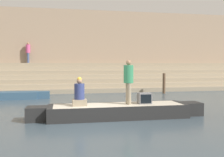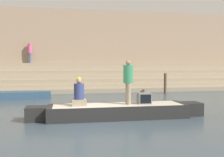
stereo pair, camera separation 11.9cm
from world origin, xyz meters
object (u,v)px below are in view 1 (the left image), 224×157
(mooring_post, at_px, (164,83))
(person_on_steps, at_px, (28,51))
(tv_set, at_px, (144,98))
(person_rowing, at_px, (79,94))
(rowboat_main, at_px, (118,111))
(person_standing, at_px, (128,79))

(mooring_post, xyz_separation_m, person_on_steps, (-9.48, 4.92, 2.36))
(tv_set, bearing_deg, person_on_steps, 115.53)
(person_rowing, xyz_separation_m, mooring_post, (6.29, 7.49, -0.21))
(tv_set, bearing_deg, mooring_post, 63.77)
(person_rowing, xyz_separation_m, person_on_steps, (-3.19, 12.41, 2.15))
(rowboat_main, xyz_separation_m, tv_set, (1.02, -0.01, 0.44))
(person_rowing, bearing_deg, person_on_steps, 97.60)
(tv_set, distance_m, mooring_post, 8.39)
(person_standing, xyz_separation_m, mooring_post, (4.47, 7.46, -0.75))
(mooring_post, bearing_deg, person_rowing, -130.04)
(rowboat_main, relative_size, mooring_post, 4.73)
(rowboat_main, relative_size, tv_set, 13.55)
(person_standing, height_order, person_on_steps, person_on_steps)
(person_rowing, height_order, mooring_post, person_rowing)
(tv_set, bearing_deg, rowboat_main, -179.57)
(rowboat_main, distance_m, person_rowing, 1.57)
(person_rowing, distance_m, tv_set, 2.46)
(person_standing, relative_size, mooring_post, 1.18)
(rowboat_main, xyz_separation_m, mooring_post, (4.86, 7.45, 0.43))
(person_standing, distance_m, person_on_steps, 13.45)
(person_rowing, bearing_deg, person_standing, -5.97)
(rowboat_main, distance_m, person_standing, 1.24)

